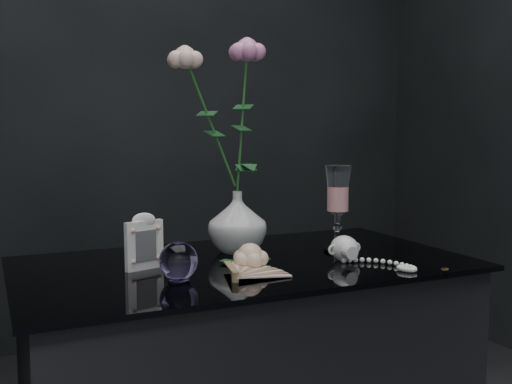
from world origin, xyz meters
name	(u,v)px	position (x,y,z in m)	size (l,w,h in m)	color
vase	(237,222)	(0.03, 0.16, 0.84)	(0.15, 0.15, 0.16)	silver
wine_glass	(338,209)	(0.26, 0.06, 0.87)	(0.07, 0.07, 0.22)	white
picture_frame	(144,241)	(-0.24, 0.07, 0.83)	(0.09, 0.07, 0.13)	white
paperweight	(178,261)	(-0.20, -0.05, 0.80)	(0.08, 0.08, 0.08)	#917BC8
paper_fan	(235,276)	(-0.09, -0.12, 0.77)	(0.25, 0.19, 0.03)	beige
loose_rose	(250,256)	(-0.02, -0.03, 0.79)	(0.13, 0.18, 0.06)	#FFC8A4
pearl_jar	(344,247)	(0.22, -0.05, 0.79)	(0.22, 0.23, 0.07)	white
roses	(223,110)	(-0.02, 0.15, 1.12)	(0.24, 0.11, 0.43)	#FEC2AC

